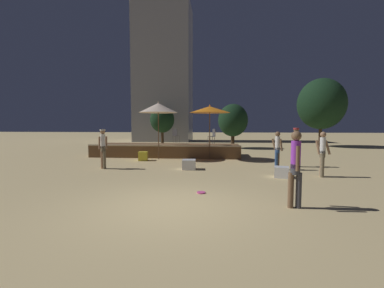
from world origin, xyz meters
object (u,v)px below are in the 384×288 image
(frisbee_disc, at_px, (201,192))
(background_tree_1, at_px, (162,119))
(bistro_chair_0, at_px, (175,134))
(cube_seat_1, at_px, (282,172))
(cube_seat_2, at_px, (143,156))
(person_1, at_px, (296,145))
(bistro_chair_1, at_px, (213,135))
(patio_umbrella_1, at_px, (210,110))
(patio_umbrella_0, at_px, (158,108))
(person_3, at_px, (277,149))
(person_0, at_px, (103,146))
(background_tree_0, at_px, (321,104))
(background_tree_2, at_px, (233,120))
(cube_seat_0, at_px, (189,164))
(person_4, at_px, (295,166))
(person_2, at_px, (323,153))

(frisbee_disc, xyz_separation_m, background_tree_1, (-5.05, 18.18, 2.44))
(bistro_chair_0, bearing_deg, cube_seat_1, 149.67)
(cube_seat_2, xyz_separation_m, person_1, (7.53, -1.33, 0.78))
(person_1, height_order, bistro_chair_1, person_1)
(frisbee_disc, relative_size, background_tree_1, 0.06)
(patio_umbrella_1, relative_size, frisbee_disc, 12.65)
(patio_umbrella_0, distance_m, person_3, 6.76)
(person_0, distance_m, background_tree_0, 19.31)
(person_3, height_order, bistro_chair_1, bistro_chair_1)
(person_1, relative_size, background_tree_2, 0.49)
(person_1, xyz_separation_m, person_3, (-1.01, -0.89, -0.15))
(person_0, distance_m, frisbee_disc, 5.86)
(cube_seat_0, relative_size, background_tree_1, 0.16)
(cube_seat_1, bearing_deg, cube_seat_0, 158.89)
(person_0, relative_size, bistro_chair_0, 1.93)
(person_0, relative_size, bistro_chair_1, 1.93)
(patio_umbrella_1, height_order, cube_seat_2, patio_umbrella_1)
(patio_umbrella_0, relative_size, person_4, 1.80)
(person_3, relative_size, background_tree_0, 0.27)
(bistro_chair_1, bearing_deg, patio_umbrella_1, -31.74)
(cube_seat_2, distance_m, bistro_chair_0, 3.33)
(cube_seat_0, height_order, background_tree_2, background_tree_2)
(bistro_chair_0, relative_size, background_tree_0, 0.15)
(cube_seat_2, relative_size, person_2, 0.33)
(bistro_chair_1, bearing_deg, person_2, 10.98)
(cube_seat_2, height_order, person_0, person_0)
(person_1, bearing_deg, cube_seat_0, 47.33)
(cube_seat_2, height_order, bistro_chair_1, bistro_chair_1)
(frisbee_disc, height_order, background_tree_2, background_tree_2)
(person_1, bearing_deg, cube_seat_1, 98.15)
(cube_seat_0, bearing_deg, cube_seat_1, -21.11)
(patio_umbrella_1, xyz_separation_m, background_tree_2, (1.69, 7.06, -0.47))
(person_0, bearing_deg, cube_seat_1, 24.07)
(cube_seat_0, bearing_deg, patio_umbrella_0, 123.56)
(patio_umbrella_1, xyz_separation_m, bistro_chair_1, (0.15, 1.27, -1.44))
(person_4, relative_size, background_tree_0, 0.30)
(cube_seat_1, xyz_separation_m, person_1, (1.21, 2.51, 0.83))
(bistro_chair_0, bearing_deg, patio_umbrella_0, 98.35)
(patio_umbrella_0, relative_size, person_2, 1.92)
(patio_umbrella_1, xyz_separation_m, bistro_chair_0, (-2.25, 2.06, -1.44))
(patio_umbrella_0, relative_size, background_tree_1, 0.84)
(cube_seat_1, xyz_separation_m, person_4, (-0.56, -3.53, 0.78))
(cube_seat_0, relative_size, person_3, 0.37)
(bistro_chair_0, bearing_deg, cube_seat_2, 88.69)
(bistro_chair_0, height_order, bistro_chair_1, same)
(person_4, xyz_separation_m, bistro_chair_1, (-2.06, 9.46, 0.34))
(cube_seat_2, height_order, background_tree_2, background_tree_2)
(background_tree_2, bearing_deg, bistro_chair_1, -104.89)
(person_1, height_order, background_tree_2, background_tree_2)
(cube_seat_0, height_order, background_tree_0, background_tree_0)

